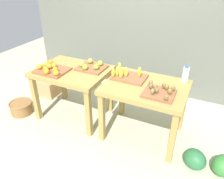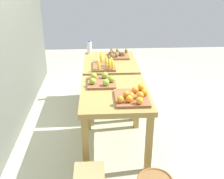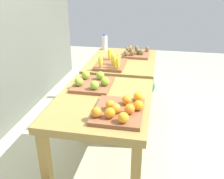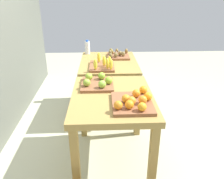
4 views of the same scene
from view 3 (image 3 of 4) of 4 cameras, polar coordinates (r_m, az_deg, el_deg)
The scene contains 9 objects.
ground_plane at distance 2.94m, azimuth 0.54°, elevation -11.16°, with size 8.00×8.00×0.00m, color #B0B194.
display_table_left at distance 2.12m, azimuth -2.14°, elevation -5.04°, with size 1.04×0.80×0.79m.
display_table_right at distance 3.12m, azimuth 2.45°, elevation 4.92°, with size 1.04×0.80×0.79m.
orange_bin at distance 1.82m, azimuth 1.80°, elevation -4.65°, with size 0.45×0.38×0.11m.
apple_bin at distance 2.29m, azimuth -4.45°, elevation 1.60°, with size 0.40×0.34×0.11m.
banana_crate at distance 2.82m, azimuth -0.20°, elevation 6.15°, with size 0.44×0.32×0.17m.
kiwi_bin at distance 3.26m, azimuth 5.49°, elevation 8.44°, with size 0.36×0.33×0.10m.
water_bottle at distance 3.51m, azimuth -1.72°, elevation 10.85°, with size 0.08×0.08×0.22m.
watermelon_pile at distance 4.14m, azimuth 7.98°, elevation 1.61°, with size 0.68×0.40×0.25m.
Camera 3 is at (-2.35, -0.43, 1.71)m, focal length 39.44 mm.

